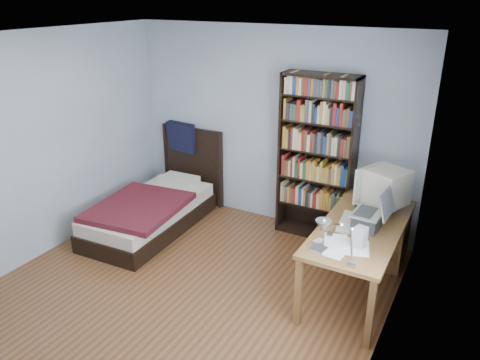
{
  "coord_description": "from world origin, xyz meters",
  "views": [
    {
      "loc": [
        2.41,
        -3.11,
        2.86
      ],
      "look_at": [
        0.31,
        0.73,
        1.09
      ],
      "focal_mm": 35.0,
      "sensor_mm": 36.0,
      "label": 1
    }
  ],
  "objects_px": {
    "desk": "(371,233)",
    "crt_monitor": "(384,187)",
    "laptop": "(369,218)",
    "bed": "(154,207)",
    "keyboard": "(349,222)",
    "speaker": "(360,237)",
    "bookshelf": "(317,158)",
    "desk_lamp": "(328,231)",
    "soda_can": "(358,210)"
  },
  "relations": [
    {
      "from": "soda_can",
      "to": "bed",
      "type": "xyz_separation_m",
      "value": [
        -2.58,
        -0.09,
        -0.53
      ]
    },
    {
      "from": "bed",
      "to": "soda_can",
      "type": "bearing_deg",
      "value": 2.05
    },
    {
      "from": "keyboard",
      "to": "speaker",
      "type": "xyz_separation_m",
      "value": [
        0.21,
        -0.4,
        0.08
      ]
    },
    {
      "from": "crt_monitor",
      "to": "laptop",
      "type": "bearing_deg",
      "value": -91.49
    },
    {
      "from": "crt_monitor",
      "to": "bookshelf",
      "type": "xyz_separation_m",
      "value": [
        -0.9,
        0.46,
        0.02
      ]
    },
    {
      "from": "laptop",
      "to": "speaker",
      "type": "bearing_deg",
      "value": -87.29
    },
    {
      "from": "desk_lamp",
      "to": "bed",
      "type": "bearing_deg",
      "value": 155.28
    },
    {
      "from": "keyboard",
      "to": "bookshelf",
      "type": "bearing_deg",
      "value": 120.88
    },
    {
      "from": "bookshelf",
      "to": "speaker",
      "type": "bearing_deg",
      "value": -55.94
    },
    {
      "from": "crt_monitor",
      "to": "bed",
      "type": "height_order",
      "value": "crt_monitor"
    },
    {
      "from": "desk_lamp",
      "to": "bookshelf",
      "type": "distance_m",
      "value": 2.2
    },
    {
      "from": "speaker",
      "to": "bed",
      "type": "height_order",
      "value": "bed"
    },
    {
      "from": "desk_lamp",
      "to": "bed",
      "type": "distance_m",
      "value": 3.11
    },
    {
      "from": "desk",
      "to": "desk_lamp",
      "type": "distance_m",
      "value": 1.78
    },
    {
      "from": "soda_can",
      "to": "desk_lamp",
      "type": "bearing_deg",
      "value": -85.37
    },
    {
      "from": "crt_monitor",
      "to": "bed",
      "type": "distance_m",
      "value": 2.88
    },
    {
      "from": "desk",
      "to": "keyboard",
      "type": "xyz_separation_m",
      "value": [
        -0.12,
        -0.5,
        0.33
      ]
    },
    {
      "from": "laptop",
      "to": "desk_lamp",
      "type": "bearing_deg",
      "value": -93.53
    },
    {
      "from": "desk_lamp",
      "to": "soda_can",
      "type": "distance_m",
      "value": 1.4
    },
    {
      "from": "desk",
      "to": "soda_can",
      "type": "height_order",
      "value": "soda_can"
    },
    {
      "from": "desk",
      "to": "keyboard",
      "type": "height_order",
      "value": "keyboard"
    },
    {
      "from": "laptop",
      "to": "speaker",
      "type": "relative_size",
      "value": 2.09
    },
    {
      "from": "laptop",
      "to": "keyboard",
      "type": "relative_size",
      "value": 0.93
    },
    {
      "from": "keyboard",
      "to": "speaker",
      "type": "bearing_deg",
      "value": -68.32
    },
    {
      "from": "keyboard",
      "to": "bookshelf",
      "type": "height_order",
      "value": "bookshelf"
    },
    {
      "from": "bookshelf",
      "to": "soda_can",
      "type": "bearing_deg",
      "value": -44.6
    },
    {
      "from": "laptop",
      "to": "crt_monitor",
      "type": "bearing_deg",
      "value": 88.51
    },
    {
      "from": "desk",
      "to": "laptop",
      "type": "distance_m",
      "value": 0.67
    },
    {
      "from": "crt_monitor",
      "to": "speaker",
      "type": "bearing_deg",
      "value": -89.62
    },
    {
      "from": "desk_lamp",
      "to": "speaker",
      "type": "xyz_separation_m",
      "value": [
        0.09,
        0.7,
        -0.38
      ]
    },
    {
      "from": "desk",
      "to": "soda_can",
      "type": "xyz_separation_m",
      "value": [
        -0.1,
        -0.26,
        0.37
      ]
    },
    {
      "from": "laptop",
      "to": "bookshelf",
      "type": "xyz_separation_m",
      "value": [
        -0.88,
        0.95,
        0.16
      ]
    },
    {
      "from": "desk_lamp",
      "to": "bed",
      "type": "xyz_separation_m",
      "value": [
        -2.69,
        1.24,
        -0.94
      ]
    },
    {
      "from": "desk",
      "to": "bookshelf",
      "type": "height_order",
      "value": "bookshelf"
    },
    {
      "from": "keyboard",
      "to": "laptop",
      "type": "bearing_deg",
      "value": -10.31
    },
    {
      "from": "desk",
      "to": "crt_monitor",
      "type": "bearing_deg",
      "value": -19.93
    },
    {
      "from": "desk_lamp",
      "to": "keyboard",
      "type": "xyz_separation_m",
      "value": [
        -0.12,
        1.1,
        -0.46
      ]
    },
    {
      "from": "crt_monitor",
      "to": "bed",
      "type": "xyz_separation_m",
      "value": [
        -2.77,
        -0.33,
        -0.73
      ]
    },
    {
      "from": "desk",
      "to": "speaker",
      "type": "distance_m",
      "value": 0.99
    },
    {
      "from": "keyboard",
      "to": "bed",
      "type": "relative_size",
      "value": 0.23
    },
    {
      "from": "crt_monitor",
      "to": "keyboard",
      "type": "xyz_separation_m",
      "value": [
        -0.2,
        -0.47,
        -0.24
      ]
    },
    {
      "from": "crt_monitor",
      "to": "bookshelf",
      "type": "relative_size",
      "value": 0.27
    },
    {
      "from": "laptop",
      "to": "bed",
      "type": "xyz_separation_m",
      "value": [
        -2.76,
        0.16,
        -0.58
      ]
    },
    {
      "from": "keyboard",
      "to": "soda_can",
      "type": "bearing_deg",
      "value": 80.45
    },
    {
      "from": "desk",
      "to": "speaker",
      "type": "bearing_deg",
      "value": -84.3
    },
    {
      "from": "speaker",
      "to": "bed",
      "type": "distance_m",
      "value": 2.89
    },
    {
      "from": "speaker",
      "to": "desk_lamp",
      "type": "bearing_deg",
      "value": -83.42
    },
    {
      "from": "desk_lamp",
      "to": "bookshelf",
      "type": "height_order",
      "value": "bookshelf"
    },
    {
      "from": "crt_monitor",
      "to": "keyboard",
      "type": "distance_m",
      "value": 0.57
    },
    {
      "from": "crt_monitor",
      "to": "laptop",
      "type": "xyz_separation_m",
      "value": [
        -0.01,
        -0.48,
        -0.14
      ]
    }
  ]
}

